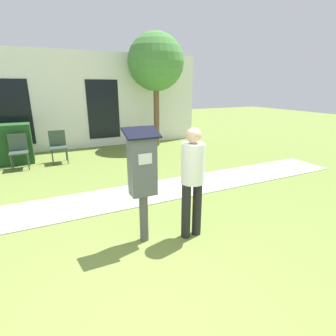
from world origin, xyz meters
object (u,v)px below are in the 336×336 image
(outdoor_chair_left, at_px, (18,149))
(parking_meter, at_px, (142,172))
(person_standing, at_px, (193,175))
(outdoor_chair_middle, at_px, (58,144))

(outdoor_chair_left, bearing_deg, parking_meter, -65.16)
(parking_meter, bearing_deg, person_standing, -15.51)
(outdoor_chair_left, bearing_deg, person_standing, -59.29)
(parking_meter, distance_m, outdoor_chair_middle, 4.89)
(parking_meter, bearing_deg, outdoor_chair_middle, 99.01)
(person_standing, bearing_deg, outdoor_chair_left, 155.20)
(outdoor_chair_middle, bearing_deg, person_standing, -53.53)
(parking_meter, relative_size, outdoor_chair_middle, 1.77)
(parking_meter, distance_m, outdoor_chair_left, 4.97)
(person_standing, distance_m, outdoor_chair_left, 5.39)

